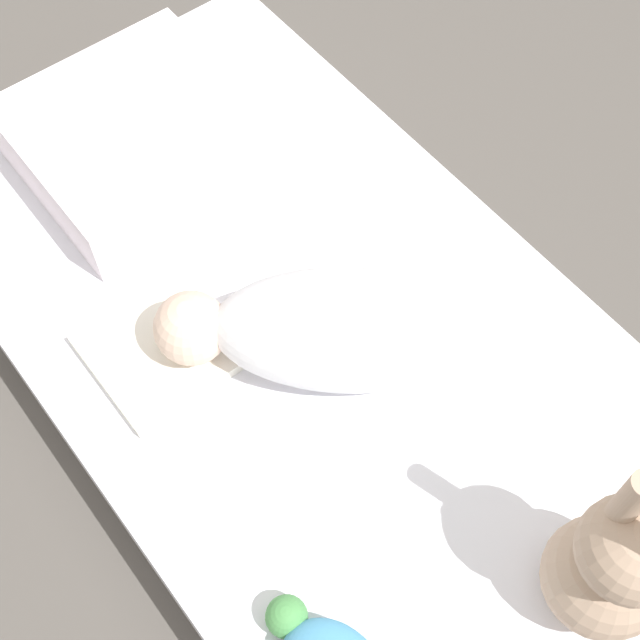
% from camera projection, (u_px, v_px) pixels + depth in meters
% --- Properties ---
extents(ground_plane, '(12.00, 12.00, 0.00)m').
position_uv_depth(ground_plane, '(297.00, 356.00, 1.50)').
color(ground_plane, '#514C47').
extents(bed_mattress, '(1.35, 0.77, 0.13)m').
position_uv_depth(bed_mattress, '(296.00, 337.00, 1.44)').
color(bed_mattress, white).
rests_on(bed_mattress, ground_plane).
extents(burp_cloth, '(0.20, 0.20, 0.02)m').
position_uv_depth(burp_cloth, '(159.00, 351.00, 1.34)').
color(burp_cloth, white).
rests_on(burp_cloth, bed_mattress).
extents(swaddled_baby, '(0.40, 0.43, 0.17)m').
position_uv_depth(swaddled_baby, '(332.00, 330.00, 1.27)').
color(swaddled_baby, white).
rests_on(swaddled_baby, bed_mattress).
extents(pillow, '(0.35, 0.37, 0.11)m').
position_uv_depth(pillow, '(138.00, 138.00, 1.49)').
color(pillow, white).
rests_on(pillow, bed_mattress).
extents(bunny_plush, '(0.15, 0.15, 0.33)m').
position_uv_depth(bunny_plush, '(614.00, 566.00, 1.06)').
color(bunny_plush, tan).
rests_on(bunny_plush, bed_mattress).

